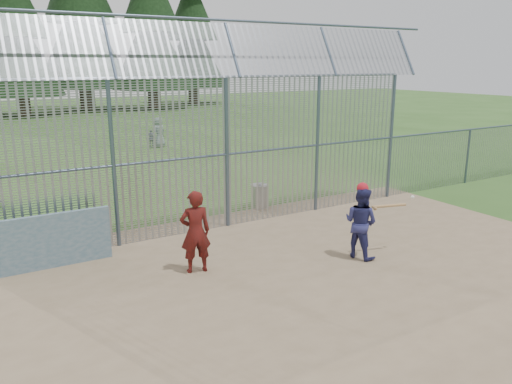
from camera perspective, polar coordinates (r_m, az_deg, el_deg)
ground at (r=10.95m, az=5.44°, el=-8.87°), size 120.00×120.00×0.00m
dirt_infield at (r=10.58m, az=7.06°, el=-9.72°), size 14.00×10.00×0.02m
dugout_wall at (r=11.66m, az=-22.33°, el=-5.19°), size 2.50×0.12×1.20m
batter at (r=11.54m, az=11.88°, el=-3.44°), size 0.82×0.94×1.64m
onlooker at (r=10.55m, az=-6.94°, el=-4.53°), size 0.72×0.54×1.78m
bg_kid_standing at (r=27.17m, az=-11.01°, el=6.73°), size 0.91×0.78×1.58m
bg_kid_seated at (r=26.98m, az=-11.86°, el=5.99°), size 0.61×0.51×0.98m
batting_gear at (r=11.42m, az=12.78°, el=-0.01°), size 1.46×0.48×0.65m
trash_can at (r=15.30m, az=0.42°, el=-0.47°), size 0.56×0.56×0.82m
backstop_fence at (r=14.04m, az=3.37°, el=6.40°), size 20.09×0.81×5.30m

